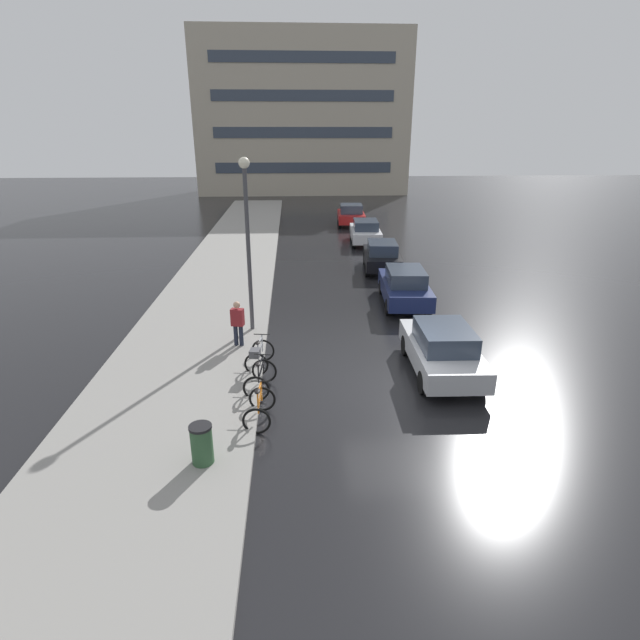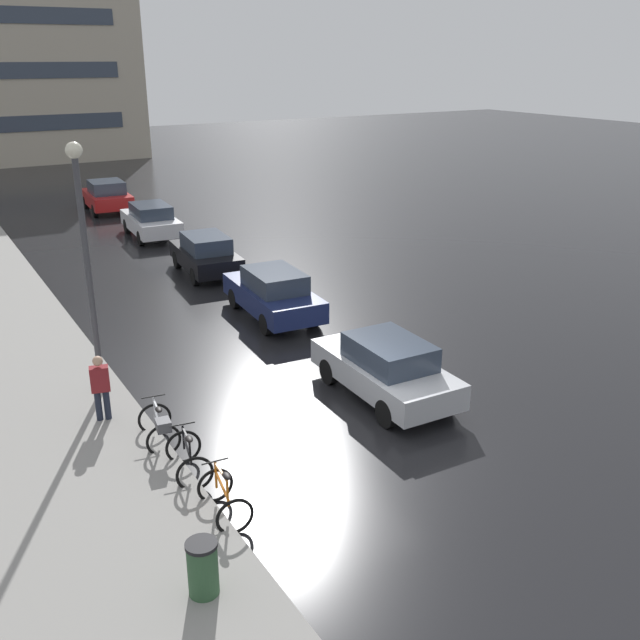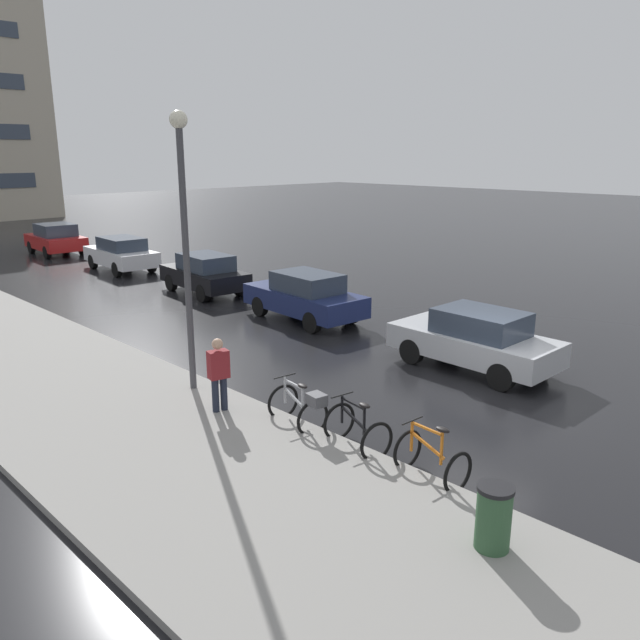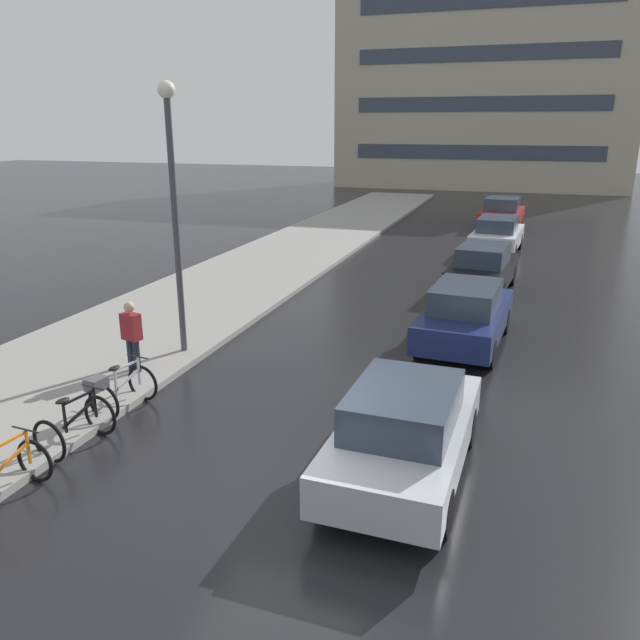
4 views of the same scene
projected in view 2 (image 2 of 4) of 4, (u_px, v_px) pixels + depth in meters
The scene contains 12 objects.
ground_plane at pixel (351, 433), 15.38m from camera, with size 140.00×140.00×0.00m, color black.
bicycle_nearest at pixel (225, 498), 12.47m from camera, with size 0.77×1.15×0.99m.
bicycle_second at pixel (189, 458), 13.68m from camera, with size 0.89×1.21×0.96m.
bicycle_third at pixel (160, 427), 14.65m from camera, with size 0.87×1.38×0.94m.
car_silver at pixel (386, 368), 16.76m from camera, with size 1.88×4.12×1.50m.
car_navy at pixel (273, 293), 21.91m from camera, with size 2.05×4.33×1.53m.
car_black at pixel (206, 254), 26.27m from camera, with size 2.09×4.08×1.50m.
car_white at pixel (151, 220), 31.56m from camera, with size 2.05×4.28×1.50m.
car_red at pixel (107, 196), 36.81m from camera, with size 2.19×3.96×1.58m.
pedestrian at pixel (101, 387), 15.42m from camera, with size 0.44×0.32×1.65m.
streetlamp at pixel (85, 246), 15.77m from camera, with size 0.36×0.36×5.96m.
trash_bin at pixel (203, 572), 10.51m from camera, with size 0.48×0.48×1.03m.
Camera 2 is at (-7.52, -11.28, 7.69)m, focal length 40.00 mm.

